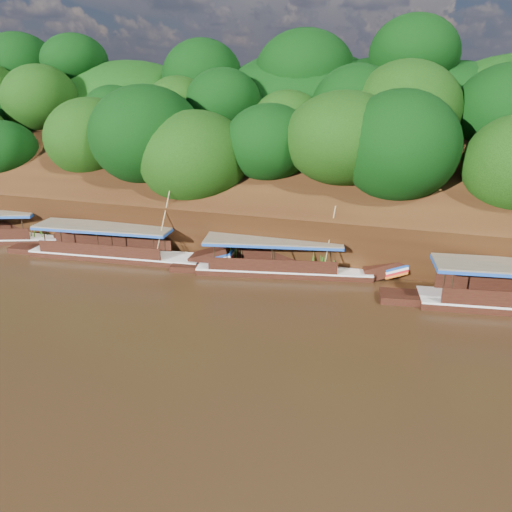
{
  "coord_description": "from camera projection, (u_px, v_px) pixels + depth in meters",
  "views": [
    {
      "loc": [
        5.52,
        -19.87,
        11.62
      ],
      "look_at": [
        -3.23,
        7.0,
        1.55
      ],
      "focal_mm": 35.0,
      "sensor_mm": 36.0,
      "label": 1
    }
  ],
  "objects": [
    {
      "name": "boat_1",
      "position": [
        295.0,
        266.0,
        31.32
      ],
      "size": [
        13.07,
        4.39,
        5.13
      ],
      "rotation": [
        0.0,
        0.0,
        0.2
      ],
      "color": "black",
      "rests_on": "ground"
    },
    {
      "name": "riverbank",
      "position": [
        348.0,
        198.0,
        43.03
      ],
      "size": [
        120.0,
        30.06,
        19.4
      ],
      "color": "black",
      "rests_on": "ground"
    },
    {
      "name": "boat_2",
      "position": [
        126.0,
        252.0,
        33.9
      ],
      "size": [
        14.48,
        3.37,
        5.78
      ],
      "rotation": [
        0.0,
        0.0,
        0.1
      ],
      "color": "black",
      "rests_on": "ground"
    },
    {
      "name": "reeds",
      "position": [
        273.0,
        254.0,
        32.28
      ],
      "size": [
        48.6,
        2.74,
        2.05
      ],
      "color": "#34701C",
      "rests_on": "ground"
    },
    {
      "name": "ground",
      "position": [
        275.0,
        342.0,
        23.31
      ],
      "size": [
        160.0,
        160.0,
        0.0
      ],
      "primitive_type": "plane",
      "color": "black",
      "rests_on": "ground"
    }
  ]
}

